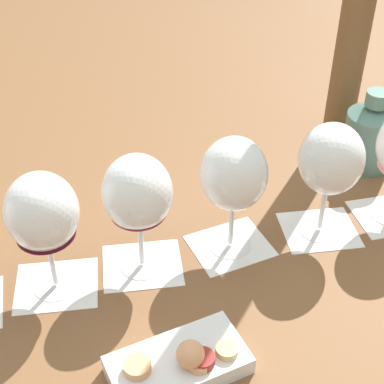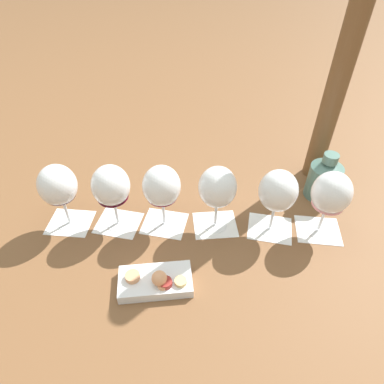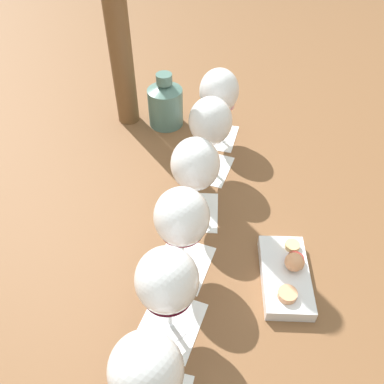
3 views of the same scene
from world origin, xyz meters
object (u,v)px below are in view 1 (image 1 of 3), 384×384
(wine_glass_2, at_px, (234,178))
(wine_glass_3, at_px, (137,197))
(ceramic_vase, at_px, (370,134))
(wine_glass_1, at_px, (331,163))
(snack_dish, at_px, (180,364))
(wine_glass_4, at_px, (43,216))

(wine_glass_2, bearing_deg, wine_glass_3, -23.52)
(ceramic_vase, bearing_deg, wine_glass_1, 16.88)
(wine_glass_2, xyz_separation_m, ceramic_vase, (-0.35, 0.00, -0.07))
(wine_glass_3, bearing_deg, ceramic_vase, 172.80)
(wine_glass_1, distance_m, snack_dish, 0.37)
(wine_glass_1, distance_m, ceramic_vase, 0.23)
(wine_glass_1, height_order, snack_dish, wine_glass_1)
(wine_glass_3, bearing_deg, snack_dish, 66.17)
(wine_glass_1, xyz_separation_m, wine_glass_2, (0.14, -0.07, -0.00))
(ceramic_vase, bearing_deg, snack_dish, 12.28)
(wine_glass_2, height_order, wine_glass_4, same)
(wine_glass_2, bearing_deg, wine_glass_4, -23.06)
(ceramic_vase, distance_m, snack_dish, 0.58)
(wine_glass_1, xyz_separation_m, wine_glass_4, (0.39, -0.18, 0.00))
(wine_glass_1, distance_m, wine_glass_4, 0.42)
(wine_glass_2, distance_m, wine_glass_3, 0.14)
(wine_glass_4, height_order, snack_dish, wine_glass_4)
(wine_glass_3, xyz_separation_m, ceramic_vase, (-0.48, 0.06, -0.07))
(wine_glass_1, height_order, wine_glass_4, same)
(wine_glass_1, relative_size, wine_glass_2, 1.00)
(wine_glass_4, xyz_separation_m, snack_dish, (-0.04, 0.23, -0.12))
(snack_dish, bearing_deg, wine_glass_4, -80.46)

